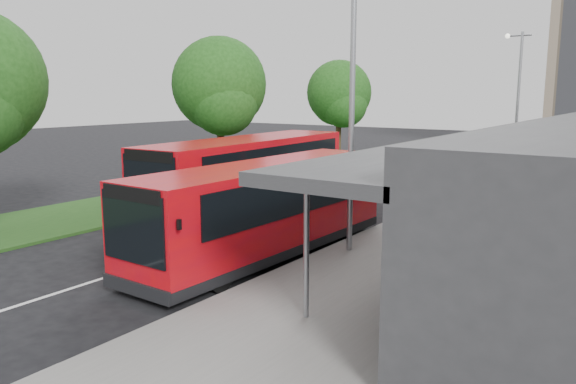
# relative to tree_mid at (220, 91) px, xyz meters

# --- Properties ---
(ground) EXTENTS (120.00, 120.00, 0.00)m
(ground) POSITION_rel_tree_mid_xyz_m (7.01, -9.05, -4.85)
(ground) COLOR black
(ground) RESTS_ON ground
(pavement) EXTENTS (5.00, 80.00, 0.15)m
(pavement) POSITION_rel_tree_mid_xyz_m (13.01, 10.95, -4.78)
(pavement) COLOR slate
(pavement) RESTS_ON ground
(grass_verge) EXTENTS (5.00, 80.00, 0.10)m
(grass_verge) POSITION_rel_tree_mid_xyz_m (0.01, 10.95, -4.80)
(grass_verge) COLOR #183F14
(grass_verge) RESTS_ON ground
(lane_centre_line) EXTENTS (0.12, 70.00, 0.01)m
(lane_centre_line) POSITION_rel_tree_mid_xyz_m (7.01, 5.95, -4.85)
(lane_centre_line) COLOR silver
(lane_centre_line) RESTS_ON ground
(kerb_dashes) EXTENTS (0.12, 56.00, 0.01)m
(kerb_dashes) POSITION_rel_tree_mid_xyz_m (10.31, 9.95, -4.85)
(kerb_dashes) COLOR silver
(kerb_dashes) RESTS_ON ground
(tree_mid) EXTENTS (4.68, 4.68, 7.52)m
(tree_mid) POSITION_rel_tree_mid_xyz_m (0.00, 0.00, 0.00)
(tree_mid) COLOR #2F2113
(tree_mid) RESTS_ON ground
(tree_far) EXTENTS (4.36, 4.36, 6.94)m
(tree_far) POSITION_rel_tree_mid_xyz_m (0.00, 12.00, -0.37)
(tree_far) COLOR #2F2113
(tree_far) RESTS_ON ground
(lamp_post_near) EXTENTS (1.44, 0.28, 8.00)m
(lamp_post_near) POSITION_rel_tree_mid_xyz_m (11.13, -7.05, -0.14)
(lamp_post_near) COLOR gray
(lamp_post_near) RESTS_ON pavement
(lamp_post_far) EXTENTS (1.44, 0.28, 8.00)m
(lamp_post_far) POSITION_rel_tree_mid_xyz_m (11.13, 12.95, -0.14)
(lamp_post_far) COLOR gray
(lamp_post_far) RESTS_ON pavement
(bus_main) EXTENTS (2.71, 9.74, 2.74)m
(bus_main) POSITION_rel_tree_mid_xyz_m (9.26, -8.55, -3.45)
(bus_main) COLOR red
(bus_main) RESTS_ON ground
(bus_second) EXTENTS (3.14, 10.73, 3.01)m
(bus_second) POSITION_rel_tree_mid_xyz_m (5.19, -4.26, -3.31)
(bus_second) COLOR red
(bus_second) RESTS_ON ground
(litter_bin) EXTENTS (0.54, 0.54, 0.81)m
(litter_bin) POSITION_rel_tree_mid_xyz_m (12.99, -0.38, -4.30)
(litter_bin) COLOR #3B2918
(litter_bin) RESTS_ON pavement
(bollard) EXTENTS (0.19, 0.19, 1.00)m
(bollard) POSITION_rel_tree_mid_xyz_m (11.46, 7.97, -4.20)
(bollard) COLOR orange
(bollard) RESTS_ON pavement
(car_near) EXTENTS (2.42, 3.88, 1.23)m
(car_near) POSITION_rel_tree_mid_xyz_m (8.50, 28.44, -4.24)
(car_near) COLOR #5F1B0D
(car_near) RESTS_ON ground
(car_far) EXTENTS (1.59, 3.28, 1.04)m
(car_far) POSITION_rel_tree_mid_xyz_m (5.75, 36.06, -4.34)
(car_far) COLOR navy
(car_far) RESTS_ON ground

